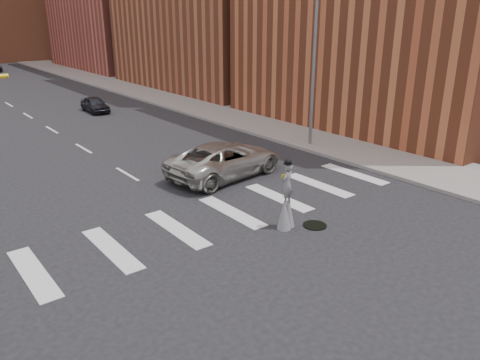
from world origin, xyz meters
TOP-DOWN VIEW (x-y plane):
  - ground_plane at (0.00, 0.00)m, footprint 160.00×160.00m
  - sidewalk_right at (12.50, 25.00)m, footprint 5.00×90.00m
  - manhole at (3.00, -2.00)m, footprint 0.90×0.90m
  - streetlight at (10.90, 6.00)m, footprint 2.05×0.20m
  - stilt_performer at (2.04, -1.41)m, footprint 0.82×0.63m
  - suv_crossing at (3.75, 4.77)m, footprint 6.47×3.60m
  - car_near at (4.79, 24.12)m, footprint 1.58×3.68m

SIDE VIEW (x-z plane):
  - ground_plane at x=0.00m, z-range 0.00..0.00m
  - manhole at x=3.00m, z-range 0.00..0.04m
  - sidewalk_right at x=12.50m, z-range 0.00..0.18m
  - car_near at x=4.79m, z-range 0.00..1.24m
  - suv_crossing at x=3.75m, z-range 0.00..1.71m
  - stilt_performer at x=2.04m, z-range -0.34..2.36m
  - streetlight at x=10.90m, z-range 0.40..9.40m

